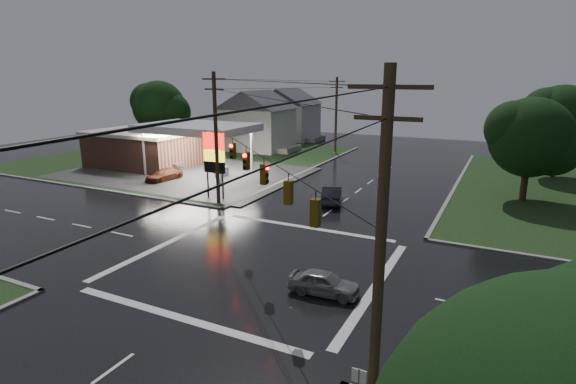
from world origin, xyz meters
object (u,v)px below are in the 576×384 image
at_px(house_near, 257,120).
at_px(car_crossing, 324,283).
at_px(utility_pole_se, 380,257).
at_px(gas_station, 155,145).
at_px(tree_nw_behind, 160,107).
at_px(utility_pole_n, 336,114).
at_px(tree_ne_far, 562,120).
at_px(car_north, 332,194).
at_px(tree_ne_near, 532,138).
at_px(utility_pole_nw, 216,137).
at_px(pylon_sign, 214,155).
at_px(car_pump, 164,175).
at_px(house_far, 288,113).

relative_size(house_near, car_crossing, 3.07).
xyz_separation_m(utility_pole_se, house_near, (-30.45, 45.50, -1.32)).
bearing_deg(gas_station, utility_pole_se, -39.70).
relative_size(tree_nw_behind, car_crossing, 2.78).
bearing_deg(utility_pole_n, tree_ne_far, -8.55).
distance_m(gas_station, utility_pole_n, 24.60).
bearing_deg(car_crossing, tree_ne_far, -22.87).
bearing_deg(utility_pole_n, car_north, -70.07).
bearing_deg(car_crossing, tree_ne_near, -25.16).
bearing_deg(tree_ne_far, car_north, -131.92).
distance_m(utility_pole_nw, tree_ne_far, 36.20).
relative_size(pylon_sign, car_pump, 1.40).
bearing_deg(tree_ne_near, car_pump, -166.63).
bearing_deg(car_north, house_near, -65.80).
bearing_deg(house_far, tree_ne_far, -19.71).
height_order(tree_nw_behind, tree_ne_near, tree_nw_behind).
bearing_deg(tree_nw_behind, utility_pole_nw, -40.10).
bearing_deg(tree_nw_behind, house_far, 56.56).
xyz_separation_m(pylon_sign, tree_ne_near, (24.64, 11.49, 1.55)).
xyz_separation_m(house_near, house_far, (-1.00, 12.00, 0.00)).
bearing_deg(car_crossing, house_far, 24.22).
distance_m(utility_pole_n, house_near, 11.67).
distance_m(tree_ne_near, car_crossing, 26.15).
height_order(tree_ne_near, car_crossing, tree_ne_near).
bearing_deg(pylon_sign, tree_nw_behind, 140.13).
relative_size(utility_pole_nw, tree_ne_far, 1.12).
xyz_separation_m(utility_pole_nw, car_crossing, (14.39, -11.46, -5.11)).
bearing_deg(car_north, utility_pole_n, -88.37).
xyz_separation_m(gas_station, tree_nw_behind, (-8.17, 10.29, 3.63)).
xyz_separation_m(pylon_sign, house_far, (-11.45, 37.50, 0.39)).
bearing_deg(utility_pole_se, house_near, 123.79).
distance_m(house_near, tree_ne_near, 37.80).
relative_size(utility_pole_nw, utility_pole_n, 1.05).
relative_size(pylon_sign, car_north, 1.30).
relative_size(utility_pole_nw, tree_ne_near, 1.22).
relative_size(utility_pole_n, tree_ne_near, 1.17).
bearing_deg(house_near, pylon_sign, -67.72).
distance_m(pylon_sign, utility_pole_n, 27.56).
bearing_deg(gas_station, tree_ne_far, 18.46).
distance_m(utility_pole_nw, house_near, 28.90).
distance_m(utility_pole_n, car_pump, 26.45).
height_order(utility_pole_nw, utility_pole_se, same).
xyz_separation_m(house_far, car_crossing, (26.84, -49.96, -3.79)).
bearing_deg(utility_pole_nw, house_far, 107.92).
height_order(pylon_sign, house_far, house_far).
xyz_separation_m(car_north, car_pump, (-18.70, -0.00, -0.14)).
bearing_deg(utility_pole_nw, car_crossing, -38.54).
xyz_separation_m(utility_pole_se, car_crossing, (-4.61, 7.54, -5.11)).
distance_m(tree_ne_far, car_crossing, 38.39).
relative_size(house_far, car_north, 2.39).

